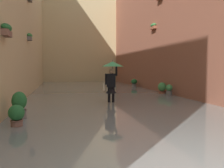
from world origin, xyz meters
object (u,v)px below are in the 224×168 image
(potted_plant_near_left, at_px, (169,91))
(potted_plant_far_left, at_px, (134,83))
(potted_plant_far_right, at_px, (19,107))
(potted_plant_mid_left, at_px, (162,89))
(potted_plant_mid_right, at_px, (16,116))
(person_wading, at_px, (112,74))

(potted_plant_near_left, bearing_deg, potted_plant_far_left, -89.54)
(potted_plant_near_left, distance_m, potted_plant_far_right, 8.60)
(potted_plant_far_right, height_order, potted_plant_mid_left, potted_plant_far_right)
(potted_plant_far_left, height_order, potted_plant_mid_left, potted_plant_mid_left)
(potted_plant_near_left, height_order, potted_plant_mid_right, potted_plant_near_left)
(potted_plant_far_right, relative_size, potted_plant_far_left, 1.26)
(person_wading, height_order, potted_plant_mid_left, person_wading)
(potted_plant_near_left, height_order, potted_plant_mid_left, potted_plant_mid_left)
(potted_plant_mid_right, relative_size, potted_plant_mid_left, 0.89)
(potted_plant_mid_left, bearing_deg, potted_plant_mid_right, 44.85)
(potted_plant_mid_right, xyz_separation_m, potted_plant_mid_left, (-7.02, -6.98, 0.01))
(potted_plant_near_left, bearing_deg, potted_plant_far_right, 34.99)
(person_wading, bearing_deg, potted_plant_far_right, 40.86)
(person_wading, height_order, potted_plant_far_left, person_wading)
(potted_plant_mid_left, bearing_deg, potted_plant_far_right, 40.30)
(person_wading, distance_m, potted_plant_near_left, 4.22)
(potted_plant_mid_left, bearing_deg, person_wading, 39.77)
(person_wading, distance_m, potted_plant_mid_right, 5.28)
(person_wading, xyz_separation_m, potted_plant_far_right, (3.44, 2.97, -0.88))
(person_wading, height_order, potted_plant_mid_right, person_wading)
(person_wading, distance_m, potted_plant_mid_left, 4.85)
(potted_plant_mid_left, bearing_deg, potted_plant_near_left, 87.61)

